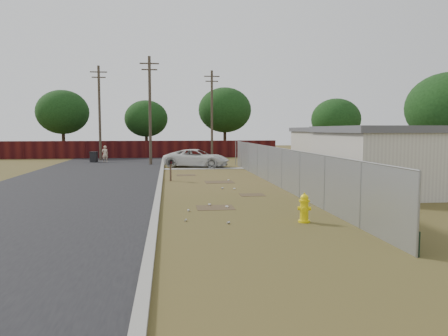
{
  "coord_description": "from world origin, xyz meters",
  "views": [
    {
      "loc": [
        -2.54,
        -21.15,
        2.92
      ],
      "look_at": [
        0.11,
        -0.47,
        1.1
      ],
      "focal_mm": 35.0,
      "sensor_mm": 36.0,
      "label": 1
    }
  ],
  "objects": [
    {
      "name": "chainlink_fence",
      "position": [
        3.12,
        1.03,
        0.8
      ],
      "size": [
        0.1,
        27.06,
        2.02
      ],
      "color": "gray",
      "rests_on": "ground"
    },
    {
      "name": "fire_hydrant",
      "position": [
        1.72,
        -7.95,
        0.44
      ],
      "size": [
        0.47,
        0.47,
        0.95
      ],
      "color": "yellow",
      "rests_on": "ground"
    },
    {
      "name": "mailbox",
      "position": [
        -2.42,
        3.9,
        1.0
      ],
      "size": [
        0.26,
        0.55,
        1.26
      ],
      "color": "#4F3C2D",
      "rests_on": "ground"
    },
    {
      "name": "privacy_fence",
      "position": [
        -6.0,
        25.0,
        0.9
      ],
      "size": [
        30.0,
        0.12,
        1.8
      ],
      "primitive_type": "cube",
      "color": "#410F0E",
      "rests_on": "ground"
    },
    {
      "name": "utility_poles",
      "position": [
        -3.67,
        20.67,
        4.69
      ],
      "size": [
        12.6,
        8.24,
        9.0
      ],
      "color": "#443A2D",
      "rests_on": "ground"
    },
    {
      "name": "pedestrian",
      "position": [
        -8.19,
        19.17,
        0.76
      ],
      "size": [
        0.64,
        0.52,
        1.51
      ],
      "primitive_type": "imported",
      "rotation": [
        0.0,
        0.0,
        3.47
      ],
      "color": "beige",
      "rests_on": "ground"
    },
    {
      "name": "horizon_trees",
      "position": [
        0.84,
        23.56,
        4.63
      ],
      "size": [
        33.32,
        31.94,
        7.78
      ],
      "color": "#322516",
      "rests_on": "ground"
    },
    {
      "name": "pickup_truck",
      "position": [
        -0.3,
        13.1,
        0.71
      ],
      "size": [
        5.57,
        3.84,
        1.42
      ],
      "primitive_type": "imported",
      "rotation": [
        0.0,
        0.0,
        1.25
      ],
      "color": "silver",
      "rests_on": "ground"
    },
    {
      "name": "trash_bin",
      "position": [
        -9.2,
        19.35,
        0.5
      ],
      "size": [
        0.73,
        0.79,
        0.97
      ],
      "color": "black",
      "rests_on": "ground"
    },
    {
      "name": "street",
      "position": [
        -6.76,
        8.05,
        0.02
      ],
      "size": [
        15.1,
        60.0,
        0.12
      ],
      "color": "black",
      "rests_on": "ground"
    },
    {
      "name": "scattered_litter",
      "position": [
        -0.53,
        -3.36,
        0.04
      ],
      "size": [
        3.01,
        11.59,
        0.07
      ],
      "color": "white",
      "rests_on": "ground"
    },
    {
      "name": "houses",
      "position": [
        9.7,
        3.13,
        1.56
      ],
      "size": [
        9.3,
        17.24,
        3.1
      ],
      "color": "beige",
      "rests_on": "ground"
    },
    {
      "name": "ground",
      "position": [
        0.0,
        0.0,
        0.0
      ],
      "size": [
        120.0,
        120.0,
        0.0
      ],
      "primitive_type": "plane",
      "color": "brown",
      "rests_on": "ground"
    }
  ]
}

